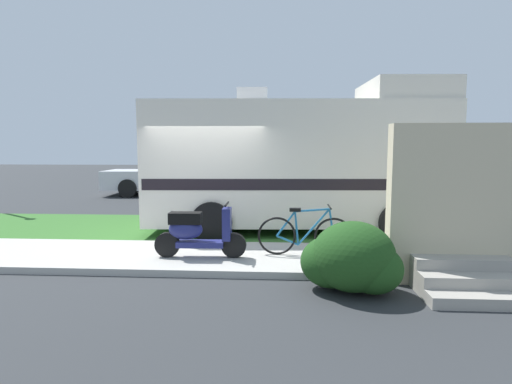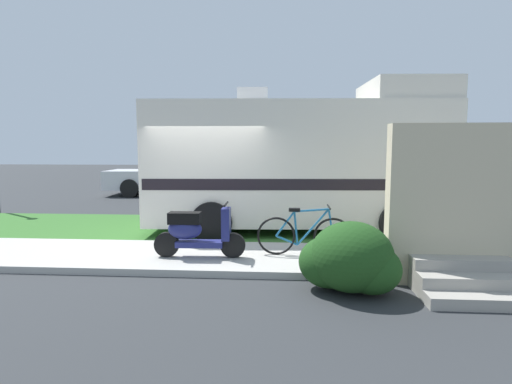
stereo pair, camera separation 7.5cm
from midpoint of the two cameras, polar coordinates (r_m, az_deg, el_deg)
ground_plane at (r=8.71m, az=-6.94°, el=-7.37°), size 80.00×80.00×0.00m
sidewalk at (r=7.56m, az=-8.70°, el=-9.04°), size 24.00×2.00×0.12m
grass_strip at (r=10.15m, az=-5.33°, el=-5.18°), size 24.00×3.40×0.08m
motorhome_rv at (r=9.75m, az=6.48°, el=4.18°), size 7.01×2.77×3.57m
scooter at (r=7.21m, az=-8.16°, el=-5.55°), size 1.62×0.50×0.97m
bicycle at (r=7.33m, az=7.12°, el=-5.93°), size 1.70×0.52×0.90m
pickup_truck_near at (r=14.37m, az=14.71°, el=1.83°), size 5.26×2.46×1.87m
pickup_truck_far at (r=17.86m, az=-9.57°, el=2.64°), size 5.73×2.40×1.77m
porch_steps at (r=6.64m, az=26.93°, el=-3.77°), size 2.00×1.26×2.40m
bush_by_porch at (r=5.92m, az=13.45°, el=-9.35°), size 1.41×1.05×1.00m
bottle_green at (r=7.76m, az=27.92°, el=-8.09°), size 0.07×0.07×0.23m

